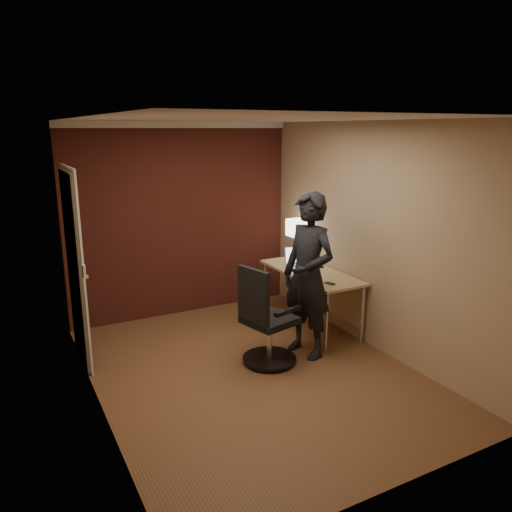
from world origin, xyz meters
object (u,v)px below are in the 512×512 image
(desk, at_px, (315,280))
(person, at_px, (308,276))
(desk_lamp, at_px, (297,228))
(phone, at_px, (330,283))
(mouse, at_px, (313,273))
(wallet, at_px, (318,266))
(laptop, at_px, (298,261))
(office_chair, at_px, (265,323))

(desk, height_order, person, person)
(desk_lamp, height_order, phone, desk_lamp)
(mouse, bearing_deg, wallet, 56.54)
(phone, height_order, person, person)
(desk_lamp, bearing_deg, mouse, -107.11)
(laptop, distance_m, wallet, 0.26)
(desk_lamp, xyz_separation_m, wallet, (0.03, -0.47, -0.41))
(mouse, bearing_deg, person, -117.21)
(wallet, distance_m, person, 0.96)
(desk_lamp, bearing_deg, wallet, -86.89)
(desk, bearing_deg, mouse, -134.41)
(mouse, bearing_deg, desk_lamp, 85.07)
(mouse, bearing_deg, laptop, 93.38)
(phone, distance_m, office_chair, 0.93)
(desk_lamp, xyz_separation_m, phone, (-0.26, -1.10, -0.41))
(desk_lamp, xyz_separation_m, person, (-0.61, -1.18, -0.25))
(desk, bearing_deg, desk_lamp, 81.73)
(mouse, bearing_deg, phone, -83.70)
(office_chair, distance_m, person, 0.69)
(person, bearing_deg, wallet, 124.88)
(desk, relative_size, person, 0.84)
(laptop, relative_size, wallet, 3.47)
(desk_lamp, distance_m, phone, 1.20)
(desk_lamp, bearing_deg, laptop, -118.21)
(mouse, relative_size, phone, 0.87)
(laptop, relative_size, mouse, 3.82)
(office_chair, bearing_deg, laptop, 42.72)
(desk_lamp, relative_size, mouse, 5.35)
(laptop, relative_size, phone, 3.32)
(laptop, bearing_deg, desk, -76.35)
(desk, relative_size, office_chair, 1.43)
(laptop, bearing_deg, office_chair, -137.28)
(wallet, bearing_deg, person, -131.63)
(desk, distance_m, laptop, 0.35)
(office_chair, relative_size, person, 0.59)
(desk_lamp, bearing_deg, desk, -98.27)
(laptop, height_order, mouse, laptop)
(phone, bearing_deg, laptop, 66.11)
(desk, height_order, mouse, mouse)
(desk, distance_m, office_chair, 1.24)
(desk, distance_m, wallet, 0.20)
(desk, height_order, office_chair, office_chair)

